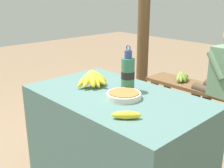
% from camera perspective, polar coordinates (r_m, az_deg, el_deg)
% --- Properties ---
extents(market_counter, '(1.18, 0.70, 0.73)m').
position_cam_1_polar(market_counter, '(1.95, 0.73, -12.24)').
color(market_counter, '#4C706B').
rests_on(market_counter, ground_plane).
extents(banana_bunch_ripe, '(0.17, 0.25, 0.12)m').
position_cam_1_polar(banana_bunch_ripe, '(1.94, -3.76, 1.26)').
color(banana_bunch_ripe, '#4C381E').
rests_on(banana_bunch_ripe, market_counter).
extents(serving_bowl, '(0.22, 0.22, 0.04)m').
position_cam_1_polar(serving_bowl, '(1.73, 2.44, -2.22)').
color(serving_bowl, silver).
rests_on(serving_bowl, market_counter).
extents(water_bottle, '(0.09, 0.09, 0.31)m').
position_cam_1_polar(water_bottle, '(1.84, 3.14, 2.14)').
color(water_bottle, '#337556').
rests_on(water_bottle, market_counter).
extents(loose_banana_front, '(0.14, 0.14, 0.04)m').
position_cam_1_polar(loose_banana_front, '(1.46, 2.94, -6.32)').
color(loose_banana_front, yellow).
rests_on(loose_banana_front, market_counter).
extents(wooden_bench, '(1.48, 0.32, 0.45)m').
position_cam_1_polar(wooden_bench, '(2.91, 20.07, -2.58)').
color(wooden_bench, brown).
rests_on(wooden_bench, ground_plane).
extents(seated_vendor, '(0.43, 0.41, 1.08)m').
position_cam_1_polar(seated_vendor, '(2.79, 21.59, 1.78)').
color(seated_vendor, '#473828').
rests_on(seated_vendor, ground_plane).
extents(banana_bunch_green, '(0.14, 0.25, 0.12)m').
position_cam_1_polar(banana_bunch_green, '(3.05, 14.03, 1.59)').
color(banana_bunch_green, '#4C381E').
rests_on(banana_bunch_green, wooden_bench).
extents(support_post_near, '(0.15, 0.15, 2.27)m').
position_cam_1_polar(support_post_near, '(3.60, 6.53, 14.58)').
color(support_post_near, brown).
rests_on(support_post_near, ground_plane).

